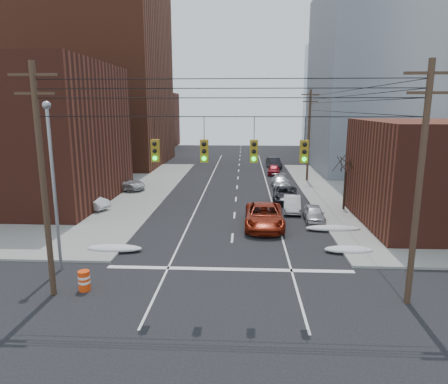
# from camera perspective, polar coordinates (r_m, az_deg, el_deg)

# --- Properties ---
(ground) EXTENTS (160.00, 160.00, 0.00)m
(ground) POSITION_cam_1_polar(r_m,az_deg,el_deg) (17.24, -0.10, -19.49)
(ground) COLOR black
(ground) RESTS_ON ground
(building_brick_tall) EXTENTS (24.00, 20.00, 30.00)m
(building_brick_tall) POSITION_cam_1_polar(r_m,az_deg,el_deg) (67.64, -19.42, 16.54)
(building_brick_tall) COLOR brown
(building_brick_tall) RESTS_ON ground
(building_brick_near) EXTENTS (20.00, 16.00, 13.00)m
(building_brick_near) POSITION_cam_1_polar(r_m,az_deg,el_deg) (43.23, -29.14, 7.25)
(building_brick_near) COLOR #522318
(building_brick_near) RESTS_ON ground
(building_brick_far) EXTENTS (22.00, 18.00, 12.00)m
(building_brick_far) POSITION_cam_1_polar(r_m,az_deg,el_deg) (92.66, -14.10, 9.90)
(building_brick_far) COLOR #522318
(building_brick_far) RESTS_ON ground
(building_office) EXTENTS (22.00, 20.00, 25.00)m
(building_office) POSITION_cam_1_polar(r_m,az_deg,el_deg) (62.48, 23.54, 14.34)
(building_office) COLOR gray
(building_office) RESTS_ON ground
(building_glass) EXTENTS (20.00, 18.00, 22.00)m
(building_glass) POSITION_cam_1_polar(r_m,az_deg,el_deg) (87.81, 18.73, 12.80)
(building_glass) COLOR gray
(building_glass) RESTS_ON ground
(utility_pole_left) EXTENTS (2.20, 0.28, 11.00)m
(utility_pole_left) POSITION_cam_1_polar(r_m,az_deg,el_deg) (20.21, -24.47, 1.77)
(utility_pole_left) COLOR #473323
(utility_pole_left) RESTS_ON ground
(utility_pole_right) EXTENTS (2.20, 0.28, 11.00)m
(utility_pole_right) POSITION_cam_1_polar(r_m,az_deg,el_deg) (19.55, 26.15, 1.30)
(utility_pole_right) COLOR #473323
(utility_pole_right) RESTS_ON ground
(utility_pole_far) EXTENTS (2.20, 0.28, 11.00)m
(utility_pole_far) POSITION_cam_1_polar(r_m,az_deg,el_deg) (49.37, 12.03, 8.10)
(utility_pole_far) COLOR #473323
(utility_pole_far) RESTS_ON ground
(traffic_signals) EXTENTS (17.00, 0.42, 2.02)m
(traffic_signals) POSITION_cam_1_polar(r_m,az_deg,el_deg) (17.74, 0.70, 6.08)
(traffic_signals) COLOR black
(traffic_signals) RESTS_ON ground
(street_light) EXTENTS (0.44, 0.44, 9.32)m
(street_light) POSITION_cam_1_polar(r_m,az_deg,el_deg) (23.34, -23.28, 2.52)
(street_light) COLOR gray
(street_light) RESTS_ON ground
(bare_tree) EXTENTS (2.09, 2.20, 4.93)m
(bare_tree) POSITION_cam_1_polar(r_m,az_deg,el_deg) (36.38, 16.87, 0.97)
(bare_tree) COLOR black
(bare_tree) RESTS_ON ground
(snow_nw) EXTENTS (3.50, 1.08, 0.42)m
(snow_nw) POSITION_cam_1_polar(r_m,az_deg,el_deg) (26.54, -15.35, -7.75)
(snow_nw) COLOR silver
(snow_nw) RESTS_ON ground
(snow_ne) EXTENTS (3.00, 1.08, 0.42)m
(snow_ne) POSITION_cam_1_polar(r_m,az_deg,el_deg) (26.56, 17.34, -7.86)
(snow_ne) COLOR silver
(snow_ne) RESTS_ON ground
(snow_east_far) EXTENTS (4.00, 1.08, 0.42)m
(snow_east_far) POSITION_cam_1_polar(r_m,az_deg,el_deg) (30.71, 15.30, -5.02)
(snow_east_far) COLOR silver
(snow_east_far) RESTS_ON ground
(red_pickup) EXTENTS (3.01, 6.33, 1.75)m
(red_pickup) POSITION_cam_1_polar(r_m,az_deg,el_deg) (30.57, 5.76, -3.42)
(red_pickup) COLOR maroon
(red_pickup) RESTS_ON ground
(parked_car_a) EXTENTS (1.65, 3.85, 1.29)m
(parked_car_a) POSITION_cam_1_polar(r_m,az_deg,el_deg) (32.74, 12.72, -3.02)
(parked_car_a) COLOR #B1B0B5
(parked_car_a) RESTS_ON ground
(parked_car_b) EXTENTS (1.80, 4.19, 1.34)m
(parked_car_b) POSITION_cam_1_polar(r_m,az_deg,el_deg) (35.46, 9.70, -1.69)
(parked_car_b) COLOR silver
(parked_car_b) RESTS_ON ground
(parked_car_c) EXTENTS (2.75, 5.25, 1.41)m
(parked_car_c) POSITION_cam_1_polar(r_m,az_deg,el_deg) (39.04, 8.76, -0.33)
(parked_car_c) COLOR black
(parked_car_c) RESTS_ON ground
(parked_car_d) EXTENTS (1.94, 4.57, 1.32)m
(parked_car_d) POSITION_cam_1_polar(r_m,az_deg,el_deg) (45.54, 8.05, 1.41)
(parked_car_d) COLOR #ACACB1
(parked_car_d) RESTS_ON ground
(parked_car_e) EXTENTS (1.94, 4.06, 1.34)m
(parked_car_e) POSITION_cam_1_polar(r_m,az_deg,el_deg) (54.42, 7.13, 3.20)
(parked_car_e) COLOR maroon
(parked_car_e) RESTS_ON ground
(parked_car_f) EXTENTS (2.19, 4.91, 1.57)m
(parked_car_f) POSITION_cam_1_polar(r_m,az_deg,el_deg) (60.03, 7.13, 4.14)
(parked_car_f) COLOR black
(parked_car_f) RESTS_ON ground
(lot_car_a) EXTENTS (4.55, 3.16, 1.42)m
(lot_car_a) POSITION_cam_1_polar(r_m,az_deg,el_deg) (37.29, -19.02, -1.21)
(lot_car_a) COLOR silver
(lot_car_a) RESTS_ON sidewalk_nw
(lot_car_b) EXTENTS (5.47, 3.22, 1.43)m
(lot_car_b) POSITION_cam_1_polar(r_m,az_deg,el_deg) (44.52, -14.40, 1.17)
(lot_car_b) COLOR silver
(lot_car_b) RESTS_ON sidewalk_nw
(lot_car_c) EXTENTS (4.37, 2.21, 1.22)m
(lot_car_c) POSITION_cam_1_polar(r_m,az_deg,el_deg) (43.75, -23.78, 0.18)
(lot_car_c) COLOR black
(lot_car_c) RESTS_ON sidewalk_nw
(lot_car_d) EXTENTS (4.52, 2.98, 1.43)m
(lot_car_d) POSITION_cam_1_polar(r_m,az_deg,el_deg) (47.94, -21.79, 1.45)
(lot_car_d) COLOR #9F9FA3
(lot_car_d) RESTS_ON sidewalk_nw
(construction_barrel) EXTENTS (0.62, 0.62, 1.03)m
(construction_barrel) POSITION_cam_1_polar(r_m,az_deg,el_deg) (21.56, -19.35, -11.83)
(construction_barrel) COLOR #EE3D0C
(construction_barrel) RESTS_ON ground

